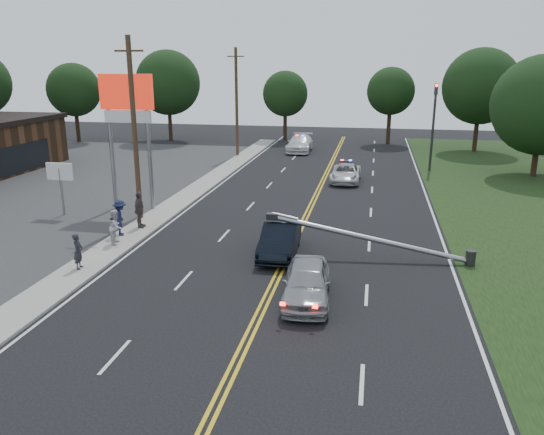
% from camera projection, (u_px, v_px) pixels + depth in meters
% --- Properties ---
extents(ground, '(120.00, 120.00, 0.00)m').
position_uv_depth(ground, '(249.00, 336.00, 17.27)').
color(ground, black).
rests_on(ground, ground).
extents(sidewalk, '(1.80, 70.00, 0.12)m').
position_uv_depth(sidewalk, '(139.00, 229.00, 28.22)').
color(sidewalk, gray).
rests_on(sidewalk, ground).
extents(centerline_yellow, '(0.36, 80.00, 0.00)m').
position_uv_depth(centerline_yellow, '(295.00, 240.00, 26.70)').
color(centerline_yellow, gold).
rests_on(centerline_yellow, ground).
extents(pylon_sign, '(3.20, 0.35, 8.00)m').
position_uv_depth(pylon_sign, '(127.00, 110.00, 30.71)').
color(pylon_sign, gray).
rests_on(pylon_sign, ground).
extents(small_sign, '(1.60, 0.14, 3.10)m').
position_uv_depth(small_sign, '(60.00, 176.00, 30.49)').
color(small_sign, gray).
rests_on(small_sign, ground).
extents(traffic_signal, '(0.28, 0.41, 7.05)m').
position_uv_depth(traffic_signal, '(434.00, 120.00, 42.86)').
color(traffic_signal, '#2D2D30').
rests_on(traffic_signal, ground).
extents(fallen_streetlight, '(9.36, 0.44, 1.91)m').
position_uv_depth(fallen_streetlight, '(380.00, 240.00, 23.79)').
color(fallen_streetlight, '#2D2D30').
rests_on(fallen_streetlight, ground).
extents(utility_pole_mid, '(1.60, 0.28, 10.00)m').
position_uv_depth(utility_pole_mid, '(134.00, 130.00, 28.85)').
color(utility_pole_mid, '#382619').
rests_on(utility_pole_mid, ground).
extents(utility_pole_far, '(1.60, 0.28, 10.00)m').
position_uv_depth(utility_pole_far, '(237.00, 102.00, 49.59)').
color(utility_pole_far, '#382619').
rests_on(utility_pole_far, ground).
extents(tree_4, '(5.83, 5.83, 8.68)m').
position_uv_depth(tree_4, '(74.00, 90.00, 58.77)').
color(tree_4, black).
rests_on(tree_4, ground).
extents(tree_5, '(7.22, 7.22, 10.11)m').
position_uv_depth(tree_5, '(168.00, 83.00, 59.65)').
color(tree_5, black).
rests_on(tree_5, ground).
extents(tree_6, '(5.12, 5.12, 7.83)m').
position_uv_depth(tree_6, '(285.00, 94.00, 60.25)').
color(tree_6, black).
rests_on(tree_6, ground).
extents(tree_7, '(5.12, 5.12, 8.27)m').
position_uv_depth(tree_7, '(391.00, 91.00, 57.26)').
color(tree_7, black).
rests_on(tree_7, ground).
extents(tree_8, '(7.42, 7.42, 10.12)m').
position_uv_depth(tree_8, '(481.00, 86.00, 52.06)').
color(tree_8, black).
rests_on(tree_8, ground).
extents(tree_9, '(7.59, 7.59, 9.32)m').
position_uv_depth(tree_9, '(543.00, 105.00, 40.32)').
color(tree_9, black).
rests_on(tree_9, ground).
extents(crashed_sedan, '(1.75, 4.57, 1.49)m').
position_uv_depth(crashed_sedan, '(280.00, 239.00, 24.50)').
color(crashed_sedan, black).
rests_on(crashed_sedan, ground).
extents(waiting_sedan, '(2.06, 4.43, 1.47)m').
position_uv_depth(waiting_sedan, '(307.00, 282.00, 19.71)').
color(waiting_sedan, '#9A9DA1').
rests_on(waiting_sedan, ground).
extents(emergency_a, '(2.22, 4.67, 1.29)m').
position_uv_depth(emergency_a, '(346.00, 173.00, 39.72)').
color(emergency_a, silver).
rests_on(emergency_a, ground).
extents(emergency_b, '(2.39, 5.71, 1.65)m').
position_uv_depth(emergency_b, '(300.00, 143.00, 53.35)').
color(emergency_b, silver).
rests_on(emergency_b, ground).
extents(bystander_a, '(0.47, 0.62, 1.55)m').
position_uv_depth(bystander_a, '(78.00, 251.00, 22.49)').
color(bystander_a, '#222329').
rests_on(bystander_a, sidewalk).
extents(bystander_b, '(0.80, 0.93, 1.68)m').
position_uv_depth(bystander_b, '(116.00, 227.00, 25.65)').
color(bystander_b, '#B6B5BA').
rests_on(bystander_b, sidewalk).
extents(bystander_c, '(1.11, 1.36, 1.83)m').
position_uv_depth(bystander_c, '(121.00, 218.00, 26.87)').
color(bystander_c, '#161C39').
rests_on(bystander_c, sidewalk).
extents(bystander_d, '(0.57, 1.18, 1.95)m').
position_uv_depth(bystander_d, '(139.00, 210.00, 28.13)').
color(bystander_d, '#574946').
rests_on(bystander_d, sidewalk).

